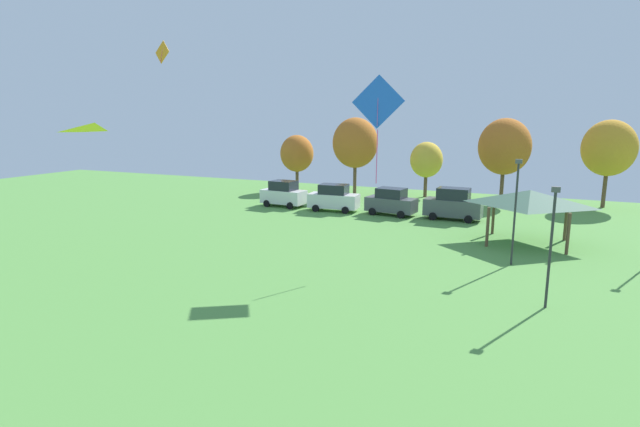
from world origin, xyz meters
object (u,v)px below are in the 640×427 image
at_px(park_pavilion, 530,198).
at_px(light_post_0, 551,240).
at_px(treeline_tree_1, 355,143).
at_px(treeline_tree_3, 505,147).
at_px(parked_car_third_from_left, 391,202).
at_px(treeline_tree_4, 609,148).
at_px(parked_car_rightmost_in_row, 453,204).
at_px(kite_flying_9, 378,105).
at_px(treeline_tree_2, 426,160).
at_px(treeline_tree_0, 297,154).
at_px(parked_car_second_from_left, 334,198).
at_px(light_post_1, 515,206).
at_px(kite_flying_4, 162,52).
at_px(parked_car_leftmost, 284,194).
at_px(kite_flying_3, 96,136).

height_order(park_pavilion, light_post_0, light_post_0).
bearing_deg(treeline_tree_1, treeline_tree_3, 3.57).
bearing_deg(park_pavilion, treeline_tree_1, 139.97).
relative_size(parked_car_third_from_left, treeline_tree_4, 0.55).
relative_size(parked_car_rightmost_in_row, treeline_tree_3, 0.57).
relative_size(kite_flying_9, treeline_tree_3, 0.72).
bearing_deg(treeline_tree_2, park_pavilion, -58.04).
distance_m(kite_flying_9, treeline_tree_0, 29.44).
bearing_deg(park_pavilion, treeline_tree_3, 100.20).
height_order(parked_car_second_from_left, treeline_tree_4, treeline_tree_4).
xyz_separation_m(parked_car_rightmost_in_row, treeline_tree_1, (-11.80, 8.94, 4.29)).
bearing_deg(light_post_1, light_post_0, -74.20).
bearing_deg(kite_flying_4, parked_car_second_from_left, 42.24).
bearing_deg(treeline_tree_2, kite_flying_9, -84.14).
xyz_separation_m(kite_flying_9, parked_car_leftmost, (-13.54, 14.26, -7.79)).
height_order(parked_car_third_from_left, treeline_tree_3, treeline_tree_3).
relative_size(treeline_tree_1, treeline_tree_2, 1.43).
relative_size(kite_flying_9, parked_car_rightmost_in_row, 1.27).
height_order(light_post_1, treeline_tree_0, treeline_tree_0).
bearing_deg(parked_car_rightmost_in_row, treeline_tree_0, 155.80).
relative_size(kite_flying_9, treeline_tree_4, 0.73).
bearing_deg(treeline_tree_1, parked_car_third_from_left, -53.81).
bearing_deg(treeline_tree_0, park_pavilion, -31.47).
height_order(parked_car_third_from_left, treeline_tree_1, treeline_tree_1).
xyz_separation_m(light_post_0, treeline_tree_1, (-18.80, 26.75, 2.47)).
relative_size(kite_flying_3, parked_car_leftmost, 0.60).
bearing_deg(parked_car_leftmost, parked_car_second_from_left, 1.76).
xyz_separation_m(parked_car_leftmost, treeline_tree_2, (10.94, 11.08, 2.69)).
relative_size(kite_flying_3, light_post_1, 0.43).
height_order(kite_flying_3, parked_car_second_from_left, kite_flying_3).
bearing_deg(kite_flying_9, parked_car_second_from_left, 120.80).
relative_size(parked_car_second_from_left, treeline_tree_3, 0.56).
relative_size(kite_flying_3, light_post_0, 0.48).
bearing_deg(kite_flying_4, treeline_tree_3, 39.71).
bearing_deg(parked_car_rightmost_in_row, treeline_tree_2, 114.94).
relative_size(parked_car_second_from_left, treeline_tree_2, 0.79).
bearing_deg(parked_car_rightmost_in_row, light_post_1, -63.67).
bearing_deg(kite_flying_4, parked_car_third_from_left, 32.05).
bearing_deg(kite_flying_4, parked_car_leftmost, 61.98).
xyz_separation_m(treeline_tree_3, treeline_tree_4, (8.86, 1.59, -0.01)).
bearing_deg(light_post_1, parked_car_rightmost_in_row, 114.41).
bearing_deg(light_post_0, treeline_tree_3, 98.23).
bearing_deg(kite_flying_3, treeline_tree_0, 91.79).
bearing_deg(parked_car_rightmost_in_row, treeline_tree_1, 144.77).
height_order(parked_car_leftmost, park_pavilion, park_pavilion).
height_order(kite_flying_3, treeline_tree_0, kite_flying_3).
bearing_deg(park_pavilion, kite_flying_9, -132.48).
bearing_deg(parked_car_leftmost, parked_car_third_from_left, 5.07).
bearing_deg(kite_flying_9, light_post_0, -20.47).
relative_size(parked_car_rightmost_in_row, light_post_0, 0.85).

